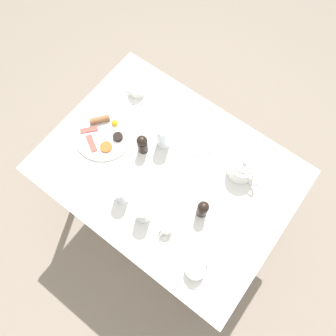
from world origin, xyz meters
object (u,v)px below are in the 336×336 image
(knife_by_plate, at_px, (171,189))
(teacup_with_saucer_left, at_px, (195,270))
(teacup_with_saucer_right, at_px, (137,90))
(fork_by_plate, at_px, (55,168))
(breakfast_plate, at_px, (104,133))
(creamer_jug, at_px, (166,228))
(water_glass_short, at_px, (164,136))
(water_glass_tall, at_px, (121,194))
(teapot_near, at_px, (242,168))
(napkin_folded, at_px, (197,140))
(wine_glass_spare, at_px, (143,213))
(pepper_grinder, at_px, (203,209))
(salt_grinder, at_px, (142,144))

(knife_by_plate, bearing_deg, teacup_with_saucer_left, 52.65)
(teacup_with_saucer_right, bearing_deg, fork_by_plate, -4.82)
(breakfast_plate, bearing_deg, creamer_jug, 69.90)
(water_glass_short, bearing_deg, breakfast_plate, -62.38)
(water_glass_tall, xyz_separation_m, water_glass_short, (-0.33, -0.02, 0.01))
(water_glass_tall, distance_m, water_glass_short, 0.33)
(breakfast_plate, bearing_deg, water_glass_short, 117.62)
(breakfast_plate, distance_m, knife_by_plate, 0.43)
(teacup_with_saucer_right, height_order, water_glass_tall, water_glass_tall)
(breakfast_plate, distance_m, teapot_near, 0.68)
(breakfast_plate, distance_m, napkin_folded, 0.45)
(water_glass_short, relative_size, creamer_jug, 1.83)
(breakfast_plate, height_order, knife_by_plate, breakfast_plate)
(teacup_with_saucer_right, relative_size, knife_by_plate, 0.68)
(wine_glass_spare, distance_m, creamer_jug, 0.12)
(breakfast_plate, relative_size, creamer_jug, 3.72)
(pepper_grinder, height_order, fork_by_plate, pepper_grinder)
(salt_grinder, height_order, knife_by_plate, salt_grinder)
(creamer_jug, bearing_deg, pepper_grinder, 152.56)
(pepper_grinder, xyz_separation_m, fork_by_plate, (0.24, -0.67, -0.06))
(creamer_jug, relative_size, pepper_grinder, 0.63)
(salt_grinder, bearing_deg, water_glass_short, 146.98)
(teapot_near, xyz_separation_m, water_glass_tall, (0.43, -0.36, 0.01))
(breakfast_plate, height_order, napkin_folded, breakfast_plate)
(teapot_near, bearing_deg, fork_by_plate, 55.31)
(fork_by_plate, bearing_deg, teapot_near, 125.68)
(water_glass_tall, bearing_deg, pepper_grinder, 115.69)
(teapot_near, relative_size, fork_by_plate, 1.29)
(creamer_jug, bearing_deg, wine_glass_spare, -84.18)
(pepper_grinder, bearing_deg, fork_by_plate, -70.49)
(teapot_near, relative_size, water_glass_tall, 1.80)
(teacup_with_saucer_right, xyz_separation_m, knife_by_plate, (0.31, 0.45, -0.02))
(creamer_jug, bearing_deg, fork_by_plate, -82.00)
(teapot_near, height_order, water_glass_short, water_glass_short)
(creamer_jug, bearing_deg, knife_by_plate, -149.50)
(teacup_with_saucer_right, xyz_separation_m, pepper_grinder, (0.32, 0.62, 0.04))
(water_glass_tall, bearing_deg, teapot_near, 139.68)
(breakfast_plate, xyz_separation_m, water_glass_short, (-0.14, 0.26, 0.06))
(salt_grinder, bearing_deg, breakfast_plate, -76.51)
(teacup_with_saucer_left, relative_size, salt_grinder, 1.21)
(pepper_grinder, bearing_deg, napkin_folded, -141.97)
(salt_grinder, xyz_separation_m, fork_by_plate, (0.32, -0.27, -0.06))
(wine_glass_spare, distance_m, salt_grinder, 0.32)
(teacup_with_saucer_right, relative_size, creamer_jug, 1.91)
(wine_glass_spare, height_order, napkin_folded, wine_glass_spare)
(breakfast_plate, distance_m, salt_grinder, 0.22)
(teacup_with_saucer_right, bearing_deg, breakfast_plate, 4.14)
(teapot_near, distance_m, wine_glass_spare, 0.49)
(breakfast_plate, bearing_deg, fork_by_plate, -13.78)
(breakfast_plate, xyz_separation_m, teacup_with_saucer_right, (-0.28, -0.02, 0.02))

